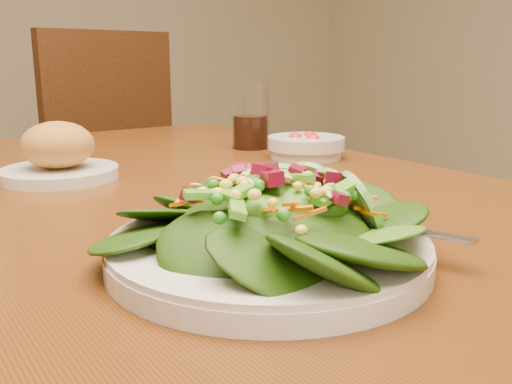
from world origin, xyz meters
The scene contains 6 objects.
dining_table centered at (0.00, 0.00, 0.65)m, with size 0.90×1.40×0.75m.
chair_far centered at (0.23, 1.10, 0.53)m, with size 0.56×0.56×1.01m.
salad_plate centered at (-0.05, -0.29, 0.78)m, with size 0.30×0.30×0.09m.
bread_plate centered at (-0.11, 0.19, 0.79)m, with size 0.18×0.18×0.09m.
tomato_bowl centered at (0.32, 0.12, 0.77)m, with size 0.14×0.14×0.05m.
drinking_glass centered at (0.30, 0.27, 0.81)m, with size 0.08×0.08×0.13m.
Camera 1 is at (-0.35, -0.70, 0.94)m, focal length 40.00 mm.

